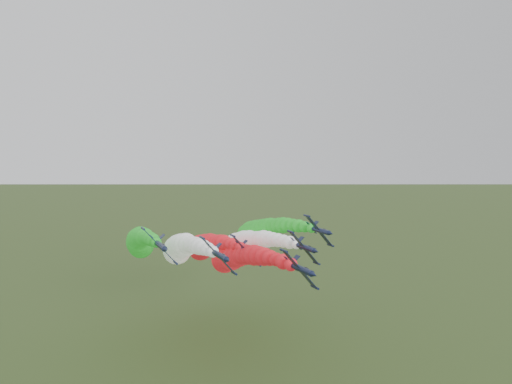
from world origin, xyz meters
TOP-DOWN VIEW (x-y plane):
  - jet_lead at (10.09, 34.83)m, footprint 14.81×74.23m
  - jet_inner_left at (-2.50, 46.45)m, footprint 14.70×74.11m
  - jet_inner_right at (19.50, 51.65)m, footprint 14.86×74.27m
  - jet_outer_left at (-12.59, 55.04)m, footprint 14.88×74.30m
  - jet_outer_right at (27.36, 58.46)m, footprint 14.97×74.39m
  - jet_trail at (10.85, 65.69)m, footprint 15.00×74.41m

SIDE VIEW (x-z plane):
  - jet_trail at x=10.85m, z-range 17.44..37.11m
  - jet_lead at x=10.09m, z-range 19.53..39.02m
  - jet_inner_right at x=19.50m, z-range 20.03..39.56m
  - jet_inner_left at x=-2.50m, z-range 21.02..40.39m
  - jet_outer_left at x=-12.59m, z-range 22.21..41.77m
  - jet_outer_right at x=27.36m, z-range 22.42..42.07m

